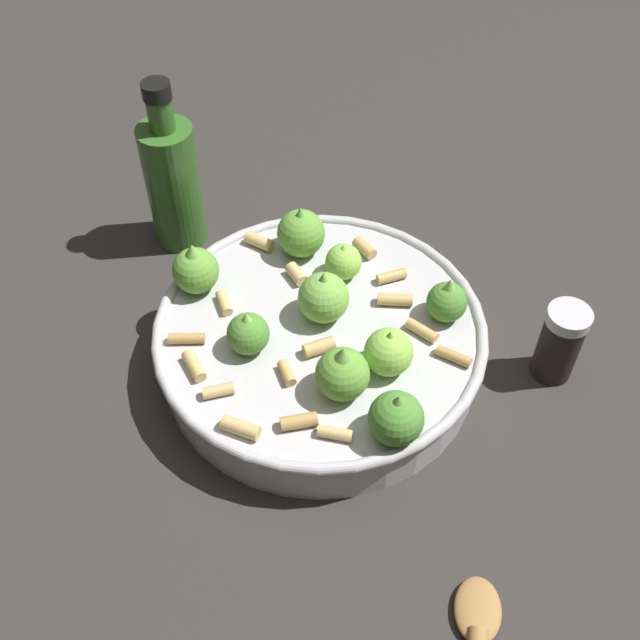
# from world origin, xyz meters

# --- Properties ---
(ground_plane) EXTENTS (2.40, 2.40, 0.00)m
(ground_plane) POSITION_xyz_m (0.00, 0.00, 0.00)
(ground_plane) COLOR #2D2B28
(cooking_pan) EXTENTS (0.31, 0.31, 0.11)m
(cooking_pan) POSITION_xyz_m (-0.00, -0.00, 0.04)
(cooking_pan) COLOR #B7B7BC
(cooking_pan) RESTS_ON ground
(pepper_shaker) EXTENTS (0.04, 0.04, 0.08)m
(pepper_shaker) POSITION_xyz_m (0.03, -0.22, 0.04)
(pepper_shaker) COLOR black
(pepper_shaker) RESTS_ON ground
(olive_oil_bottle) EXTENTS (0.06, 0.06, 0.19)m
(olive_oil_bottle) POSITION_xyz_m (0.14, 0.19, 0.08)
(olive_oil_bottle) COLOR #336023
(olive_oil_bottle) RESTS_ON ground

